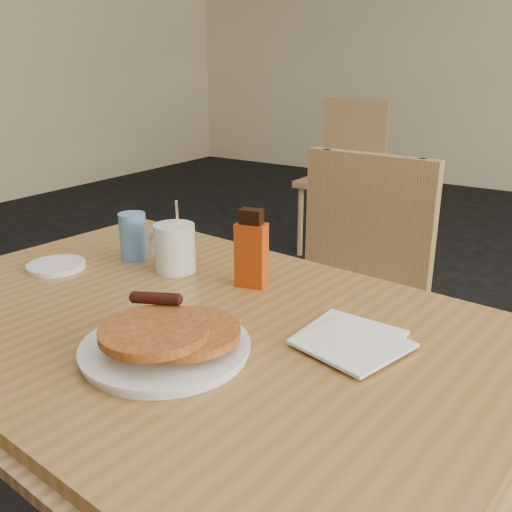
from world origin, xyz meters
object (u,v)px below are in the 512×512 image
at_px(chair_wall_extra, 347,163).
at_px(syrup_bottle, 251,251).
at_px(coffee_mug, 174,247).
at_px(blue_tumbler, 133,236).
at_px(chair_main_far, 351,282).
at_px(pancake_plate, 166,341).
at_px(main_table, 187,335).

distance_m(chair_wall_extra, syrup_bottle, 2.57).
xyz_separation_m(coffee_mug, blue_tumbler, (-0.14, 0.01, -0.00)).
height_order(chair_main_far, blue_tumbler, chair_main_far).
distance_m(chair_main_far, blue_tumbler, 0.71).
height_order(pancake_plate, blue_tumbler, blue_tumbler).
bearing_deg(blue_tumbler, pancake_plate, -38.75).
bearing_deg(main_table, syrup_bottle, 85.16).
height_order(main_table, chair_main_far, chair_main_far).
relative_size(chair_main_far, chair_wall_extra, 0.98).
relative_size(main_table, syrup_bottle, 7.86).
relative_size(main_table, chair_wall_extra, 1.39).
height_order(main_table, syrup_bottle, syrup_bottle).
xyz_separation_m(coffee_mug, syrup_bottle, (0.20, 0.02, 0.02)).
bearing_deg(blue_tumbler, coffee_mug, -2.83).
bearing_deg(chair_main_far, main_table, -87.17).
distance_m(chair_wall_extra, blue_tumbler, 2.49).
bearing_deg(chair_wall_extra, pancake_plate, -69.85).
distance_m(main_table, pancake_plate, 0.16).
xyz_separation_m(chair_wall_extra, coffee_mug, (0.69, -2.42, 0.23)).
height_order(main_table, pancake_plate, pancake_plate).
xyz_separation_m(main_table, chair_main_far, (0.00, 0.77, -0.14)).
bearing_deg(coffee_mug, chair_wall_extra, 98.12).
xyz_separation_m(main_table, chair_wall_extra, (-0.88, 2.59, -0.13)).
relative_size(chair_wall_extra, syrup_bottle, 5.67).
bearing_deg(chair_wall_extra, syrup_bottle, -68.55).
height_order(coffee_mug, syrup_bottle, coffee_mug).
distance_m(pancake_plate, syrup_bottle, 0.34).
distance_m(coffee_mug, syrup_bottle, 0.20).
bearing_deg(pancake_plate, coffee_mug, 129.52).
relative_size(main_table, blue_tumbler, 11.67).
distance_m(chair_main_far, pancake_plate, 0.93).
xyz_separation_m(chair_wall_extra, pancake_plate, (0.95, -2.72, 0.20)).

